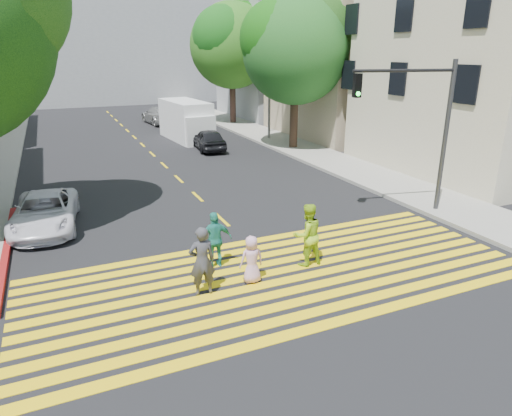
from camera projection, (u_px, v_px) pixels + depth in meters
ground at (305, 298)px, 11.23m from camera, size 120.00×120.00×0.00m
sidewalk_right at (304, 150)px, 27.41m from camera, size 3.00×60.00×0.15m
curb_red at (7, 250)px, 13.73m from camera, size 0.20×8.00×0.16m
crosswalk at (282, 276)px, 12.33m from camera, size 13.40×5.30×0.01m
lane_line at (138, 141)px, 30.64m from camera, size 0.12×34.40×0.01m
building_right_cream at (495, 67)px, 22.25m from camera, size 10.00×10.00×10.00m
building_right_tan at (359, 62)px, 31.75m from camera, size 10.00×10.00×10.00m
building_right_grey at (286, 59)px, 41.24m from camera, size 10.00×10.00×10.00m
backdrop_block at (92, 48)px, 50.69m from camera, size 30.00×8.00×12.00m
tree_right_near at (297, 44)px, 26.18m from camera, size 8.26×7.98×9.04m
tree_right_far at (232, 41)px, 35.75m from camera, size 8.64×8.63×9.56m
pedestrian_man at (202, 261)px, 11.14m from camera, size 0.67×0.45×1.79m
pedestrian_woman at (307, 235)px, 12.71m from camera, size 0.90×0.71×1.81m
pedestrian_child at (252, 259)px, 11.81m from camera, size 0.65×0.44×1.29m
pedestrian_extra at (215, 240)px, 12.63m from camera, size 0.96×0.43×1.61m
white_sedan at (45, 212)px, 15.42m from camera, size 2.43×4.48×1.19m
dark_car_near at (209, 139)px, 27.67m from camera, size 1.86×3.91×1.29m
silver_car at (160, 115)px, 37.51m from camera, size 2.43×5.13×1.45m
dark_car_parked at (190, 116)px, 37.12m from camera, size 1.79×4.40×1.42m
white_van at (187, 122)px, 30.62m from camera, size 2.48×5.61×2.58m
traffic_signal at (422, 118)px, 15.83m from camera, size 3.69×1.01×5.50m
street_lamp at (267, 61)px, 29.17m from camera, size 2.02×0.22×8.93m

